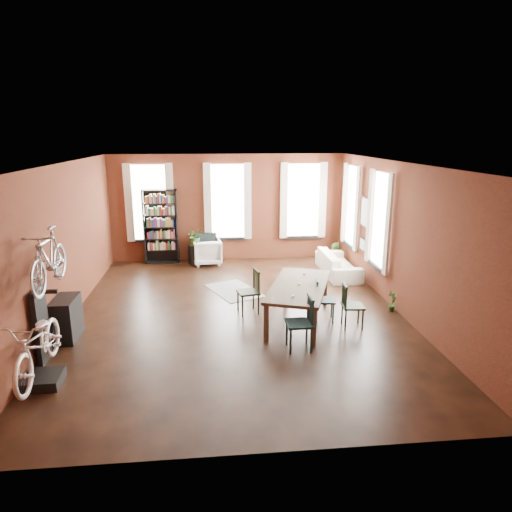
{
  "coord_description": "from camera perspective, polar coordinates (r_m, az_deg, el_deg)",
  "views": [
    {
      "loc": [
        -0.53,
        -9.21,
        3.76
      ],
      "look_at": [
        0.47,
        0.6,
        1.12
      ],
      "focal_mm": 32.0,
      "sensor_mm": 36.0,
      "label": 1
    }
  ],
  "objects": [
    {
      "name": "dining_chair_a",
      "position": [
        8.25,
        5.42,
        -8.37
      ],
      "size": [
        0.47,
        0.47,
        0.99
      ],
      "primitive_type": "cube",
      "rotation": [
        0.0,
        0.0,
        -1.56
      ],
      "color": "#173233",
      "rests_on": "ground"
    },
    {
      "name": "dining_chair_d",
      "position": [
        9.57,
        8.59,
        -5.46
      ],
      "size": [
        0.47,
        0.47,
        0.89
      ],
      "primitive_type": "cube",
      "rotation": [
        0.0,
        0.0,
        1.41
      ],
      "color": "#1C3B3E",
      "rests_on": "ground"
    },
    {
      "name": "plant_stand",
      "position": [
        13.64,
        -7.68,
        0.15
      ],
      "size": [
        0.38,
        0.38,
        0.59
      ],
      "primitive_type": "cube",
      "rotation": [
        0.0,
        0.0,
        0.38
      ],
      "color": "black",
      "rests_on": "ground"
    },
    {
      "name": "bike_trainer",
      "position": [
        8.02,
        -25.08,
        -13.84
      ],
      "size": [
        0.57,
        0.57,
        0.16
      ],
      "primitive_type": "cube",
      "rotation": [
        0.0,
        0.0,
        0.03
      ],
      "color": "black",
      "rests_on": "ground"
    },
    {
      "name": "plant_small",
      "position": [
        10.48,
        16.57,
        -6.19
      ],
      "size": [
        0.49,
        0.52,
        0.17
      ],
      "primitive_type": "imported",
      "rotation": [
        0.0,
        0.0,
        0.68
      ],
      "color": "#336327",
      "rests_on": "ground"
    },
    {
      "name": "bicycle_floor",
      "position": [
        7.63,
        -25.92,
        -6.81
      ],
      "size": [
        0.69,
        1.02,
        1.92
      ],
      "primitive_type": "imported",
      "rotation": [
        0.0,
        0.0,
        0.02
      ],
      "color": "silver",
      "rests_on": "bike_trainer"
    },
    {
      "name": "dining_chair_c",
      "position": [
        9.33,
        12.01,
        -6.11
      ],
      "size": [
        0.45,
        0.45,
        0.9
      ],
      "primitive_type": "cube",
      "rotation": [
        0.0,
        0.0,
        1.49
      ],
      "color": "black",
      "rests_on": "ground"
    },
    {
      "name": "white_armchair",
      "position": [
        13.62,
        -6.16,
        0.69
      ],
      "size": [
        0.89,
        0.84,
        0.82
      ],
      "primitive_type": "imported",
      "rotation": [
        0.0,
        0.0,
        3.27
      ],
      "color": "white",
      "rests_on": "ground"
    },
    {
      "name": "dining_chair_b",
      "position": [
        9.84,
        -1.0,
        -4.5
      ],
      "size": [
        0.52,
        0.52,
        0.95
      ],
      "primitive_type": "cube",
      "rotation": [
        0.0,
        0.0,
        -1.36
      ],
      "color": "#1F2D1B",
      "rests_on": "ground"
    },
    {
      "name": "plant_by_sofa",
      "position": [
        13.97,
        9.62,
        -0.21
      ],
      "size": [
        0.54,
        0.73,
        0.29
      ],
      "primitive_type": "imported",
      "rotation": [
        0.0,
        0.0,
        -0.32
      ],
      "color": "#2C4F1F",
      "rests_on": "ground"
    },
    {
      "name": "bookshelf",
      "position": [
        13.85,
        -11.8,
        3.61
      ],
      "size": [
        1.0,
        0.32,
        2.2
      ],
      "primitive_type": "cube",
      "color": "black",
      "rests_on": "ground"
    },
    {
      "name": "dining_table",
      "position": [
        9.46,
        5.36,
        -5.89
      ],
      "size": [
        1.77,
        2.54,
        0.79
      ],
      "primitive_type": "cube",
      "rotation": [
        0.0,
        0.0,
        -0.34
      ],
      "color": "#4F3E2F",
      "rests_on": "ground"
    },
    {
      "name": "room",
      "position": [
        9.99,
        -1.26,
        5.64
      ],
      "size": [
        9.0,
        9.04,
        3.22
      ],
      "color": "black",
      "rests_on": "ground"
    },
    {
      "name": "console_table",
      "position": [
        9.38,
        -22.62,
        -7.22
      ],
      "size": [
        0.4,
        0.8,
        0.8
      ],
      "primitive_type": "cube",
      "color": "black",
      "rests_on": "ground"
    },
    {
      "name": "bicycle_hung",
      "position": [
        8.03,
        -24.74,
        1.9
      ],
      "size": [
        0.47,
        1.0,
        1.66
      ],
      "primitive_type": "imported",
      "color": "#A5A8AD",
      "rests_on": "bike_wall_rack"
    },
    {
      "name": "plant_on_stand",
      "position": [
        13.53,
        -7.62,
        2.24
      ],
      "size": [
        0.66,
        0.69,
        0.42
      ],
      "primitive_type": "imported",
      "rotation": [
        0.0,
        0.0,
        0.42
      ],
      "color": "#2A5221",
      "rests_on": "plant_stand"
    },
    {
      "name": "bike_wall_rack",
      "position": [
        8.53,
        -25.25,
        -7.89
      ],
      "size": [
        0.16,
        0.6,
        1.3
      ],
      "primitive_type": "cube",
      "color": "black",
      "rests_on": "ground"
    },
    {
      "name": "cream_sofa",
      "position": [
        12.76,
        10.25,
        -0.48
      ],
      "size": [
        0.61,
        2.08,
        0.81
      ],
      "primitive_type": "imported",
      "rotation": [
        0.0,
        0.0,
        1.57
      ],
      "color": "beige",
      "rests_on": "ground"
    },
    {
      "name": "striped_rug",
      "position": [
        11.35,
        -2.77,
        -4.33
      ],
      "size": [
        1.49,
        1.79,
        0.01
      ],
      "primitive_type": "cube",
      "rotation": [
        0.0,
        0.0,
        0.41
      ],
      "color": "black",
      "rests_on": "ground"
    }
  ]
}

